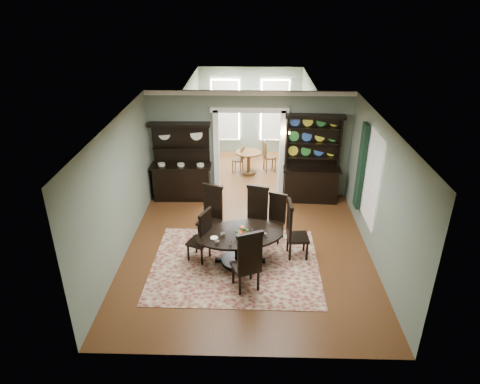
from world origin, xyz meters
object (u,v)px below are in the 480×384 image
object	(u,v)px
dining_table	(240,242)
sideboard	(182,173)
parlor_table	(249,159)
welsh_dresser	(311,170)

from	to	relation	value
dining_table	sideboard	size ratio (longest dim) A/B	0.96
dining_table	parlor_table	bearing A→B (deg)	75.09
sideboard	welsh_dresser	xyz separation A→B (m)	(3.57, -0.01, 0.12)
sideboard	welsh_dresser	size ratio (longest dim) A/B	0.89
dining_table	welsh_dresser	distance (m)	3.65
welsh_dresser	parlor_table	distance (m)	2.52
welsh_dresser	sideboard	bearing A→B (deg)	-177.25
sideboard	welsh_dresser	bearing A→B (deg)	-1.31
parlor_table	dining_table	bearing A→B (deg)	-91.54
dining_table	parlor_table	xyz separation A→B (m)	(0.13, 4.89, -0.03)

